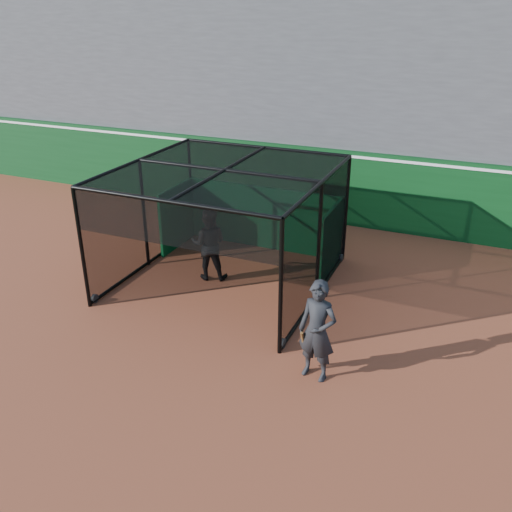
% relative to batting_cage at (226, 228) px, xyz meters
% --- Properties ---
extents(ground, '(120.00, 120.00, 0.00)m').
position_rel_batting_cage_xyz_m(ground, '(0.28, -3.07, -1.51)').
color(ground, brown).
rests_on(ground, ground).
extents(outfield_wall, '(50.00, 0.50, 2.50)m').
position_rel_batting_cage_xyz_m(outfield_wall, '(0.28, 5.43, -0.23)').
color(outfield_wall, '#0A3A15').
rests_on(outfield_wall, ground).
extents(grandstand, '(50.00, 7.85, 8.95)m').
position_rel_batting_cage_xyz_m(grandstand, '(0.28, 9.20, 2.96)').
color(grandstand, '#4C4C4F').
rests_on(grandstand, ground).
extents(batting_cage, '(5.07, 5.24, 3.04)m').
position_rel_batting_cage_xyz_m(batting_cage, '(0.00, 0.00, 0.00)').
color(batting_cage, black).
rests_on(batting_cage, ground).
extents(batter, '(1.14, 1.01, 1.97)m').
position_rel_batting_cage_xyz_m(batter, '(-0.50, -0.04, -0.53)').
color(batter, black).
rests_on(batter, ground).
extents(on_deck_player, '(0.83, 0.61, 2.09)m').
position_rel_batting_cage_xyz_m(on_deck_player, '(3.43, -3.05, -0.47)').
color(on_deck_player, black).
rests_on(on_deck_player, ground).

